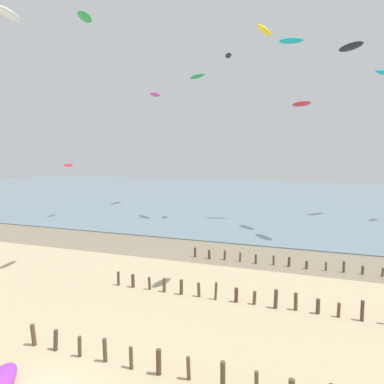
% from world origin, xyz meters
% --- Properties ---
extents(wet_sand_strip, '(120.00, 6.48, 0.01)m').
position_xyz_m(wet_sand_strip, '(0.00, 19.53, 0.00)').
color(wet_sand_strip, '#84755B').
rests_on(wet_sand_strip, ground).
extents(sea, '(160.00, 70.00, 0.10)m').
position_xyz_m(sea, '(0.00, 57.76, 0.05)').
color(sea, slate).
rests_on(sea, ground).
extents(groyne_mid, '(17.66, 0.37, 1.06)m').
position_xyz_m(groyne_mid, '(5.90, 10.30, 0.45)').
color(groyne_mid, '#4C3E2F').
rests_on(groyne_mid, ground).
extents(groyne_far, '(19.88, 0.36, 0.85)m').
position_xyz_m(groyne_far, '(9.39, 17.77, 0.36)').
color(groyne_far, brown).
rests_on(groyne_far, ground).
extents(kite_aloft_0, '(1.97, 3.30, 0.57)m').
position_xyz_m(kite_aloft_0, '(-13.49, 13.05, 18.76)').
color(kite_aloft_0, white).
extents(kite_aloft_1, '(2.56, 2.70, 0.63)m').
position_xyz_m(kite_aloft_1, '(6.91, 30.61, 13.39)').
color(kite_aloft_1, red).
extents(kite_aloft_2, '(2.56, 2.89, 0.67)m').
position_xyz_m(kite_aloft_2, '(11.11, 26.82, 17.70)').
color(kite_aloft_2, black).
extents(kite_aloft_4, '(0.94, 2.05, 0.53)m').
position_xyz_m(kite_aloft_4, '(-21.22, 28.92, 6.77)').
color(kite_aloft_4, red).
extents(kite_aloft_5, '(2.81, 1.39, 0.78)m').
position_xyz_m(kite_aloft_5, '(5.31, 35.17, 21.09)').
color(kite_aloft_5, '#19B2B7').
extents(kite_aloft_6, '(2.87, 3.36, 0.60)m').
position_xyz_m(kite_aloft_6, '(16.00, 42.28, 18.23)').
color(kite_aloft_6, '#19B2B7').
extents(kite_aloft_7, '(1.51, 2.11, 0.55)m').
position_xyz_m(kite_aloft_7, '(-1.62, 33.42, 19.61)').
color(kite_aloft_7, black).
extents(kite_aloft_8, '(1.14, 2.07, 0.56)m').
position_xyz_m(kite_aloft_8, '(-5.99, 11.97, 17.30)').
color(kite_aloft_8, green).
extents(kite_aloft_9, '(1.62, 3.59, 0.75)m').
position_xyz_m(kite_aloft_9, '(-15.18, 42.12, 17.13)').
color(kite_aloft_9, '#E54C99').
extents(kite_aloft_10, '(1.02, 2.06, 0.58)m').
position_xyz_m(kite_aloft_10, '(5.69, 12.34, 15.32)').
color(kite_aloft_10, yellow).
extents(kite_aloft_13, '(2.91, 2.59, 0.61)m').
position_xyz_m(kite_aloft_13, '(-5.16, 32.63, 17.35)').
color(kite_aloft_13, green).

